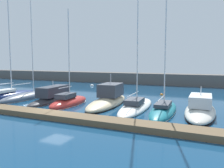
% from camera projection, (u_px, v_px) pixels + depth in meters
% --- Properties ---
extents(ground_plane, '(120.00, 120.00, 0.00)m').
position_uv_depth(ground_plane, '(57.00, 114.00, 21.71)').
color(ground_plane, navy).
extents(dock_pier, '(32.09, 1.90, 0.49)m').
position_uv_depth(dock_pier, '(47.00, 114.00, 20.47)').
color(dock_pier, brown).
rests_on(dock_pier, ground_plane).
extents(breakwater_seawall, '(108.00, 3.97, 2.39)m').
position_uv_depth(breakwater_seawall, '(147.00, 79.00, 50.43)').
color(breakwater_seawall, '#5B5651').
rests_on(breakwater_seawall, ground_plane).
extents(sailboat_navy_nearest, '(2.47, 9.49, 20.22)m').
position_uv_depth(sailboat_navy_nearest, '(9.00, 94.00, 31.89)').
color(sailboat_navy_nearest, navy).
rests_on(sailboat_navy_nearest, ground_plane).
extents(sailboat_slate_second, '(2.47, 9.17, 17.32)m').
position_uv_depth(sailboat_slate_second, '(27.00, 96.00, 30.44)').
color(sailboat_slate_second, slate).
rests_on(sailboat_slate_second, ground_plane).
extents(motorboat_charcoal_third, '(3.49, 10.61, 2.98)m').
position_uv_depth(motorboat_charcoal_third, '(55.00, 97.00, 29.09)').
color(motorboat_charcoal_third, '#2D2D33').
rests_on(motorboat_charcoal_third, ground_plane).
extents(sailboat_red_fourth, '(2.82, 7.27, 11.28)m').
position_uv_depth(sailboat_red_fourth, '(69.00, 102.00, 26.22)').
color(sailboat_red_fourth, '#B72D28').
rests_on(sailboat_red_fourth, ground_plane).
extents(motorboat_sand_fifth, '(3.98, 10.84, 3.86)m').
position_uv_depth(motorboat_sand_fifth, '(108.00, 99.00, 26.55)').
color(motorboat_sand_fifth, beige).
rests_on(motorboat_sand_fifth, ground_plane).
extents(sailboat_white_sixth, '(3.39, 10.71, 18.71)m').
position_uv_depth(sailboat_white_sixth, '(136.00, 106.00, 24.37)').
color(sailboat_white_sixth, white).
rests_on(sailboat_white_sixth, ground_plane).
extents(sailboat_teal_seventh, '(2.76, 9.48, 18.67)m').
position_uv_depth(sailboat_teal_seventh, '(163.00, 110.00, 22.27)').
color(sailboat_teal_seventh, '#19707F').
rests_on(sailboat_teal_seventh, ground_plane).
extents(motorboat_ivory_eighth, '(3.00, 9.91, 2.99)m').
position_uv_depth(motorboat_ivory_eighth, '(200.00, 109.00, 21.60)').
color(motorboat_ivory_eighth, silver).
rests_on(motorboat_ivory_eighth, ground_plane).
extents(mooring_buoy_white, '(0.77, 0.77, 0.77)m').
position_uv_depth(mooring_buoy_white, '(92.00, 86.00, 46.08)').
color(mooring_buoy_white, white).
rests_on(mooring_buoy_white, ground_plane).
extents(mooring_buoy_orange, '(0.52, 0.52, 0.52)m').
position_uv_depth(mooring_buoy_orange, '(162.00, 95.00, 33.90)').
color(mooring_buoy_orange, orange).
rests_on(mooring_buoy_orange, ground_plane).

